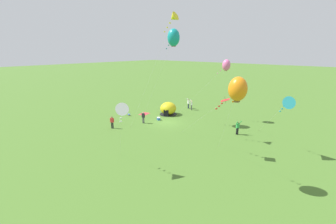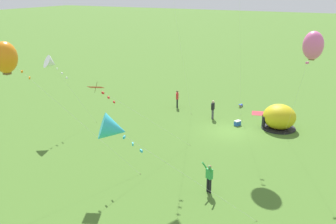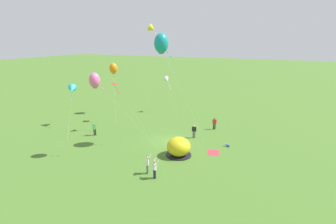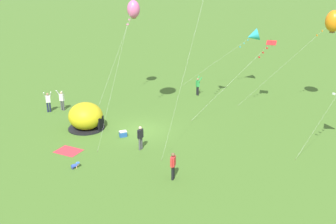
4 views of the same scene
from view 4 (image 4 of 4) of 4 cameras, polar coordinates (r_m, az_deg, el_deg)
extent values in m
plane|color=#477028|center=(30.43, -4.14, -2.66)|extent=(300.00, 300.00, 0.00)
ellipsoid|color=gold|center=(30.93, -11.87, -0.57)|extent=(2.70, 2.60, 2.10)
cylinder|color=black|center=(31.30, -11.74, -2.28)|extent=(2.81, 2.81, 0.10)
cube|color=black|center=(30.54, -9.70, -1.70)|extent=(0.45, 0.78, 1.10)
cube|color=#CC333D|center=(27.85, -14.24, -5.52)|extent=(1.99, 1.71, 0.01)
cube|color=#2659B2|center=(29.36, -6.54, -3.22)|extent=(0.55, 0.62, 0.38)
cube|color=white|center=(29.27, -6.56, -2.83)|extent=(0.56, 0.64, 0.06)
cylinder|color=blue|center=(25.44, -13.48, -7.61)|extent=(0.27, 0.35, 0.22)
sphere|color=tan|center=(25.51, -12.95, -7.40)|extent=(0.19, 0.19, 0.19)
cylinder|color=#3F72CC|center=(25.47, -12.97, -7.22)|extent=(0.24, 0.24, 0.06)
cylinder|color=tan|center=(25.60, -13.31, -7.62)|extent=(0.07, 0.07, 0.17)
cylinder|color=tan|center=(25.44, -13.12, -7.80)|extent=(0.07, 0.07, 0.17)
cylinder|color=navy|center=(25.51, -13.78, -7.82)|extent=(0.09, 0.09, 0.13)
cylinder|color=navy|center=(25.38, -13.63, -7.96)|extent=(0.09, 0.09, 0.13)
cylinder|color=#1E2347|center=(35.56, -16.74, 0.70)|extent=(0.15, 0.15, 0.88)
cylinder|color=#1E2347|center=(35.57, -17.06, 0.67)|extent=(0.15, 0.15, 0.88)
cube|color=white|center=(35.34, -17.02, 1.82)|extent=(0.40, 0.45, 0.60)
sphere|color=#9E7051|center=(35.21, -17.10, 2.48)|extent=(0.22, 0.22, 0.22)
cylinder|color=white|center=(35.05, -16.67, 2.50)|extent=(0.38, 0.22, 0.50)
cylinder|color=white|center=(35.06, -17.53, 2.42)|extent=(0.35, 0.31, 0.50)
cylinder|color=#4C4C51|center=(35.60, -14.93, 0.90)|extent=(0.15, 0.15, 0.88)
cylinder|color=#4C4C51|center=(35.71, -15.19, 0.94)|extent=(0.15, 0.15, 0.88)
cube|color=white|center=(35.42, -15.17, 2.05)|extent=(0.44, 0.36, 0.60)
sphere|color=tan|center=(35.30, -15.23, 2.71)|extent=(0.22, 0.22, 0.22)
cylinder|color=white|center=(35.02, -15.03, 2.65)|extent=(0.27, 0.37, 0.50)
cylinder|color=white|center=(35.33, -15.73, 2.74)|extent=(0.16, 0.39, 0.50)
cylinder|color=black|center=(38.76, 4.24, 3.13)|extent=(0.15, 0.15, 0.88)
cylinder|color=black|center=(38.59, 4.36, 3.04)|extent=(0.15, 0.15, 0.88)
cube|color=green|center=(38.47, 4.33, 4.14)|extent=(0.45, 0.39, 0.60)
sphere|color=#9E7051|center=(38.35, 4.35, 4.75)|extent=(0.22, 0.22, 0.22)
cylinder|color=green|center=(38.63, 4.38, 4.92)|extent=(0.20, 0.39, 0.50)
cylinder|color=green|center=(38.17, 4.72, 4.72)|extent=(0.30, 0.36, 0.50)
cylinder|color=black|center=(23.54, 0.80, -8.65)|extent=(0.15, 0.15, 0.88)
cylinder|color=black|center=(23.37, 0.66, -8.88)|extent=(0.15, 0.15, 0.88)
cube|color=red|center=(23.11, 0.74, -7.16)|extent=(0.38, 0.45, 0.60)
sphere|color=brown|center=(22.91, 0.74, -6.21)|extent=(0.22, 0.22, 0.22)
cylinder|color=red|center=(23.32, 0.91, -6.89)|extent=(0.09, 0.09, 0.58)
cylinder|color=red|center=(22.89, 0.56, -7.44)|extent=(0.09, 0.09, 0.58)
cylinder|color=#4C4C51|center=(27.21, -3.86, -4.52)|extent=(0.15, 0.15, 0.88)
cylinder|color=#4C4C51|center=(27.07, -4.13, -4.66)|extent=(0.15, 0.15, 0.88)
cube|color=black|center=(26.83, -4.03, -3.16)|extent=(0.28, 0.40, 0.60)
sphere|color=beige|center=(26.67, -4.06, -2.31)|extent=(0.22, 0.22, 0.22)
cylinder|color=black|center=(27.01, -3.70, -2.99)|extent=(0.09, 0.09, 0.58)
cylinder|color=black|center=(26.66, -4.37, -3.33)|extent=(0.09, 0.09, 0.58)
cylinder|color=silver|center=(34.32, -7.81, 7.12)|extent=(2.36, 7.10, 8.27)
cylinder|color=brown|center=(32.54, -10.85, -1.37)|extent=(0.03, 0.03, 0.06)
ellipsoid|color=pink|center=(36.86, -5.03, 14.65)|extent=(1.15, 1.15, 1.60)
cube|color=brown|center=(36.93, -5.00, 13.53)|extent=(0.29, 0.29, 0.21)
cube|color=pink|center=(36.52, -5.35, 13.88)|extent=(0.20, 0.06, 0.12)
cube|color=pink|center=(36.24, -5.62, 13.21)|extent=(0.21, 0.08, 0.12)
cube|color=pink|center=(35.97, -5.89, 12.54)|extent=(0.19, 0.17, 0.12)
cylinder|color=silver|center=(41.20, 7.04, 7.31)|extent=(5.74, 4.07, 5.40)
cylinder|color=brown|center=(41.99, 2.09, 3.93)|extent=(0.03, 0.03, 0.06)
cone|color=#33B7D1|center=(40.87, 12.22, 10.76)|extent=(1.88, 1.83, 1.52)
cube|color=#33B7D1|center=(40.90, 11.54, 10.21)|extent=(0.10, 0.21, 0.12)
cube|color=#33B7D1|center=(40.93, 10.98, 9.75)|extent=(0.17, 0.20, 0.12)
cube|color=#33B7D1|center=(40.97, 10.41, 9.29)|extent=(0.20, 0.16, 0.12)
cylinder|color=silver|center=(26.27, 3.37, 9.34)|extent=(0.95, 6.88, 13.73)
cylinder|color=brown|center=(25.74, -0.94, -7.01)|extent=(0.03, 0.03, 0.06)
cylinder|color=silver|center=(35.64, 16.39, 6.49)|extent=(5.98, 4.26, 7.69)
cylinder|color=brown|center=(36.25, 10.09, 0.95)|extent=(0.03, 0.03, 0.06)
ellipsoid|color=orange|center=(35.81, 22.91, 12.08)|extent=(1.35, 1.35, 1.77)
cube|color=brown|center=(35.92, 22.73, 10.75)|extent=(0.34, 0.34, 0.24)
cube|color=orange|center=(35.74, 22.13, 11.45)|extent=(0.16, 0.20, 0.12)
cube|color=orange|center=(35.70, 21.46, 10.90)|extent=(0.16, 0.20, 0.12)
cube|color=orange|center=(35.66, 20.80, 10.36)|extent=(0.17, 0.19, 0.12)
cylinder|color=silver|center=(27.38, -7.05, 7.79)|extent=(0.94, 5.50, 11.96)
cylinder|color=brown|center=(27.34, -10.20, -5.64)|extent=(0.03, 0.03, 0.06)
cylinder|color=silver|center=(33.31, 9.27, 4.45)|extent=(2.85, 7.20, 5.80)
cylinder|color=brown|center=(32.21, 3.36, -1.25)|extent=(0.03, 0.03, 0.06)
cube|color=red|center=(35.04, 14.78, 9.70)|extent=(1.07, 1.05, 0.29)
cylinder|color=#332314|center=(35.04, 14.78, 9.72)|extent=(0.10, 0.23, 0.64)
cube|color=red|center=(34.83, 14.16, 8.99)|extent=(0.21, 0.11, 0.12)
cube|color=red|center=(34.65, 13.63, 8.38)|extent=(0.20, 0.16, 0.12)
cube|color=red|center=(34.49, 13.09, 7.76)|extent=(0.20, 0.16, 0.12)
cylinder|color=silver|center=(27.13, 21.60, -0.63)|extent=(1.74, 2.99, 5.62)
cylinder|color=brown|center=(27.18, 18.01, -6.52)|extent=(0.03, 0.03, 0.06)
cube|color=white|center=(27.04, 22.94, 2.44)|extent=(0.21, 0.13, 0.12)
camera|label=1|loc=(40.33, 48.20, 11.73)|focal=24.00mm
camera|label=2|loc=(56.87, 10.94, 19.63)|focal=42.00mm
camera|label=3|loc=(48.85, -41.99, 16.08)|focal=28.00mm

